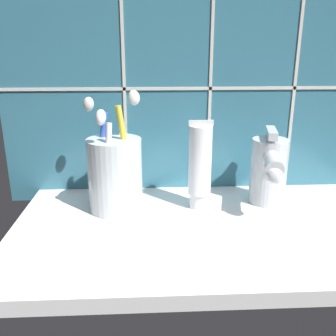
% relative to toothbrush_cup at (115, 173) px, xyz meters
% --- Properties ---
extents(sink_counter, '(0.57, 0.31, 0.02)m').
position_rel_toothbrush_cup_xyz_m(sink_counter, '(0.14, -0.06, -0.07)').
color(sink_counter, white).
rests_on(sink_counter, ground).
extents(tile_wall_backsplash, '(0.67, 0.02, 0.52)m').
position_rel_toothbrush_cup_xyz_m(tile_wall_backsplash, '(0.14, 0.10, 0.18)').
color(tile_wall_backsplash, '#336B7F').
rests_on(tile_wall_backsplash, ground).
extents(toothbrush_cup, '(0.09, 0.09, 0.19)m').
position_rel_toothbrush_cup_xyz_m(toothbrush_cup, '(0.00, 0.00, 0.00)').
color(toothbrush_cup, silver).
rests_on(toothbrush_cup, sink_counter).
extents(toothpaste_tube, '(0.04, 0.04, 0.14)m').
position_rel_toothbrush_cup_xyz_m(toothpaste_tube, '(0.13, 0.00, 0.01)').
color(toothpaste_tube, white).
rests_on(toothpaste_tube, sink_counter).
extents(sink_faucet, '(0.06, 0.12, 0.12)m').
position_rel_toothbrush_cup_xyz_m(sink_faucet, '(0.24, 0.01, -0.00)').
color(sink_faucet, silver).
rests_on(sink_faucet, sink_counter).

